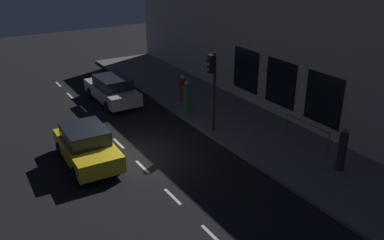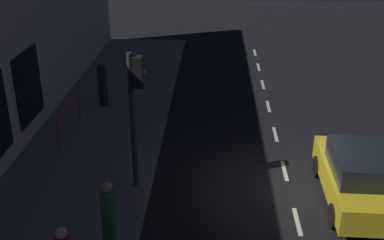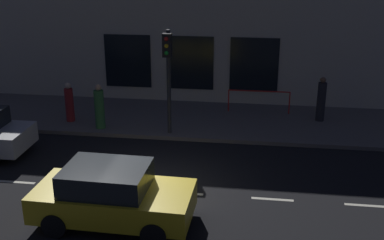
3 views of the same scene
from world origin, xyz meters
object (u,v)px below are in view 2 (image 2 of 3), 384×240
object	(u,v)px
pedestrian_1	(103,85)
traffic_light	(136,99)
parked_car_1	(361,177)
pedestrian_2	(109,218)

from	to	relation	value
pedestrian_1	traffic_light	bearing A→B (deg)	130.71
parked_car_1	pedestrian_2	size ratio (longest dim) A/B	2.34
traffic_light	pedestrian_1	xyz separation A→B (m)	(2.31, -5.85, -1.79)
parked_car_1	pedestrian_2	xyz separation A→B (m)	(6.37, 2.43, 0.17)
pedestrian_1	parked_car_1	bearing A→B (deg)	162.77
parked_car_1	traffic_light	bearing A→B (deg)	178.22
pedestrian_1	pedestrian_2	xyz separation A→B (m)	(-2.06, 8.63, -0.04)
traffic_light	pedestrian_1	distance (m)	6.54
traffic_light	pedestrian_2	world-z (taller)	traffic_light
traffic_light	parked_car_1	xyz separation A→B (m)	(-6.11, 0.36, -2.01)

